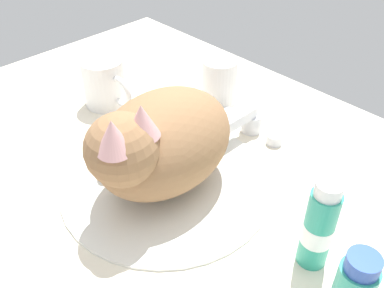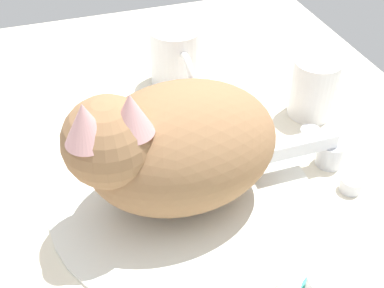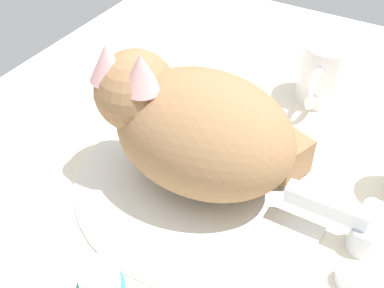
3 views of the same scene
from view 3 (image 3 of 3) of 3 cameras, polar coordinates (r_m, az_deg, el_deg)
ground_plane at (r=63.04cm, az=1.23°, el=-5.53°), size 110.00×82.50×3.00cm
sink_basin at (r=61.67cm, az=1.26°, el=-4.30°), size 32.55×32.55×0.84cm
faucet at (r=56.67cm, az=18.34°, el=-9.39°), size 13.30×11.23×5.43cm
cat at (r=56.58cm, az=0.23°, el=2.19°), size 20.07×24.90×17.83cm
coffee_mug at (r=76.25cm, az=15.55°, el=8.15°), size 12.50×8.16×9.45cm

